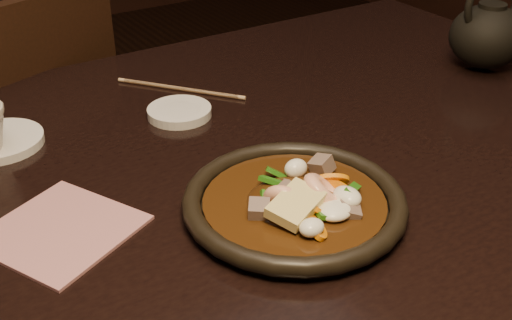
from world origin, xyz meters
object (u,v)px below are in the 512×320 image
chair (14,180)px  plate (294,203)px  table (182,218)px  teapot (488,33)px

chair → plate: (0.20, -0.72, 0.28)m
table → chair: 0.61m
chair → teapot: bearing=123.8°
table → chair: chair is taller
table → plate: plate is taller
teapot → table: bearing=-170.1°
table → teapot: (0.63, 0.03, 0.14)m
table → chair: (-0.12, 0.56, -0.19)m
chair → plate: chair is taller
table → plate: 0.20m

